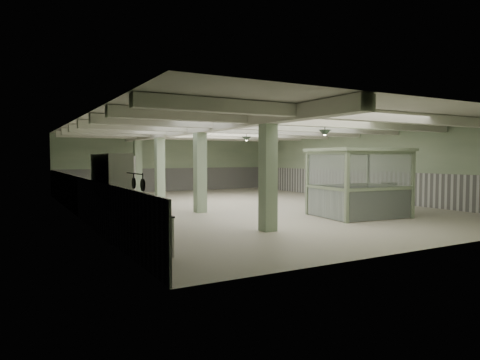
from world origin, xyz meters
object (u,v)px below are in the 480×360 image
guard_booth (359,170)px  filing_cabinet (389,198)px  prep_counter (129,224)px  walkin_cooler (112,192)px

guard_booth → filing_cabinet: (1.77, 0.14, -1.11)m
prep_counter → guard_booth: guard_booth is taller
guard_booth → walkin_cooler: bearing=179.5°
prep_counter → walkin_cooler: bearing=93.1°
walkin_cooler → guard_booth: guard_booth is taller
filing_cabinet → walkin_cooler: bearing=-167.1°
prep_counter → filing_cabinet: filing_cabinet is taller
guard_booth → filing_cabinet: guard_booth is taller
guard_booth → filing_cabinet: 2.10m
prep_counter → guard_booth: bearing=3.9°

